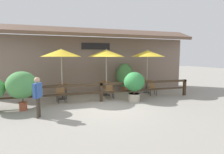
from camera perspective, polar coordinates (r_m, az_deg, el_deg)
ground_plane at (r=8.17m, az=-1.79°, el=-9.72°), size 60.00×60.00×0.00m
building_facade at (r=11.85m, az=-7.02°, el=5.90°), size 14.28×1.49×4.23m
patio_railing at (r=9.00m, az=-3.55°, el=-3.66°), size 10.40×0.14×0.95m
patio_umbrella_near at (r=9.76m, az=-16.27°, el=7.55°), size 2.15×2.15×2.75m
dining_table_near at (r=9.90m, az=-15.92°, el=-3.42°), size 0.84×0.84×0.78m
chair_near_streetside at (r=9.28m, az=-16.32°, el=-5.04°), size 0.49×0.49×0.84m
chair_near_wallside at (r=10.57m, az=-15.82°, el=-3.64°), size 0.46×0.46×0.84m
patio_umbrella_middle at (r=10.25m, az=-1.90°, el=7.74°), size 2.15×2.15×2.75m
dining_table_middle at (r=10.39m, az=-1.86°, el=-2.71°), size 0.84×0.84×0.78m
chair_middle_streetside at (r=9.82m, az=-0.81°, el=-4.15°), size 0.46×0.46×0.84m
chair_middle_wallside at (r=11.01m, az=-2.74°, el=-2.99°), size 0.43×0.43×0.84m
patio_umbrella_far at (r=11.33m, az=11.54°, el=7.50°), size 2.15×2.15×2.75m
dining_table_far at (r=11.45m, az=11.32°, el=-1.97°), size 0.84×0.84×0.78m
chair_far_streetside at (r=10.90m, az=13.00°, el=-3.25°), size 0.50×0.50×0.84m
chair_far_wallside at (r=12.07m, az=9.86°, el=-2.24°), size 0.50×0.50×0.84m
potted_plant_broad_leaf at (r=9.04m, az=7.26°, el=-2.18°), size 1.09×0.98×1.53m
potted_plant_entrance_palm at (r=8.34m, az=-27.32°, el=-2.49°), size 1.25×1.13×1.69m
potted_plant_small_flowering at (r=11.99m, az=4.22°, el=0.45°), size 1.16×1.05×1.85m
pedestrian at (r=7.09m, az=-23.12°, el=-4.50°), size 0.31×0.53×1.55m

